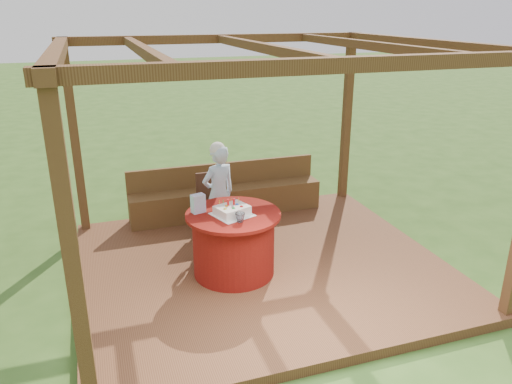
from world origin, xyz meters
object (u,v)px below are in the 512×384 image
table (234,243)px  birthday_cake (232,210)px  elderly_woman (219,192)px  gift_bag (198,203)px  chair (213,200)px  bench (226,198)px  drinking_glass (240,217)px

table → birthday_cake: birthday_cake is taller
elderly_woman → gift_bag: (-0.45, -0.80, 0.19)m
chair → bench: bearing=57.3°
chair → drinking_glass: 1.61m
table → drinking_glass: (0.00, -0.27, 0.44)m
elderly_woman → drinking_glass: 1.24m
birthday_cake → drinking_glass: bearing=-82.5°
table → elderly_woman: size_ratio=0.80×
chair → birthday_cake: (-0.09, -1.34, 0.37)m
chair → drinking_glass: size_ratio=7.66×
table → gift_bag: 0.65m
gift_bag → drinking_glass: size_ratio=1.97×
gift_bag → drinking_glass: 0.58m
elderly_woman → gift_bag: elderly_woman is taller
elderly_woman → drinking_glass: elderly_woman is taller
birthday_cake → table: bearing=61.2°
birthday_cake → drinking_glass: 0.23m
drinking_glass → gift_bag: bearing=132.2°
bench → drinking_glass: bearing=-100.9°
chair → gift_bag: gift_bag is taller
birthday_cake → drinking_glass: size_ratio=4.65×
table → drinking_glass: drinking_glass is taller
chair → birthday_cake: bearing=-93.7°
table → gift_bag: gift_bag is taller
birthday_cake → drinking_glass: (0.03, -0.22, -0.00)m
bench → elderly_woman: elderly_woman is taller
chair → gift_bag: bearing=-111.3°
elderly_woman → gift_bag: size_ratio=6.37×
elderly_woman → drinking_glass: (-0.07, -1.23, 0.13)m
table → gift_bag: size_ratio=5.10×
gift_bag → elderly_woman: bearing=45.2°
birthday_cake → elderly_woman: bearing=84.6°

